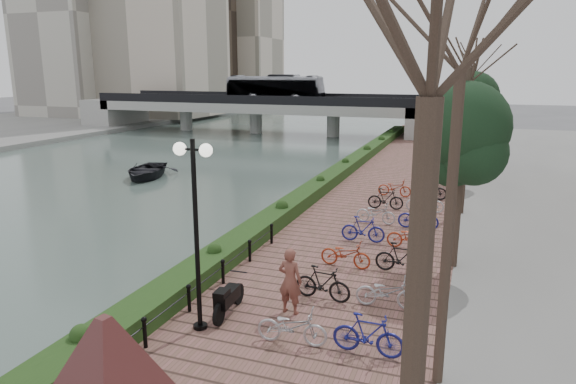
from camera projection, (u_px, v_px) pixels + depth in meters
The scene contains 13 objects.
ground at pixel (70, 377), 11.83m from camera, with size 220.00×220.00×0.00m, color #59595B.
river_water at pixel (152, 162), 39.69m from camera, with size 30.00×130.00×0.02m, color #4E625C.
promenade at pixel (380, 203), 26.42m from camera, with size 8.00×75.00×0.50m, color brown.
hedge at pixel (330, 179), 29.72m from camera, with size 1.10×56.00×0.60m, color #1D3A15.
chain_fence at pixel (169, 315), 12.99m from camera, with size 0.10×14.10×0.70m.
lamppost at pixel (195, 195), 12.28m from camera, with size 1.02×0.32×4.84m.
motorcycle at pixel (229, 297), 13.72m from camera, with size 0.50×1.59×0.99m, color black, non-canonical shape.
pedestrian at pixel (290, 281), 13.70m from camera, with size 0.67×0.44×1.84m, color brown.
bicycle_parking at pixel (386, 233), 19.18m from camera, with size 2.40×17.32×1.00m.
street_trees at pixel (464, 156), 19.88m from camera, with size 3.20×37.12×6.80m.
bridge at pixel (260, 103), 57.03m from camera, with size 36.00×10.77×6.50m.
boat at pixel (146, 170), 33.67m from camera, with size 3.39×4.75×0.98m, color black.
far_buildings at pixel (155, 12), 82.29m from camera, with size 35.00×38.00×38.00m.
Camera 1 is at (8.35, -8.15, 6.89)m, focal length 32.00 mm.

